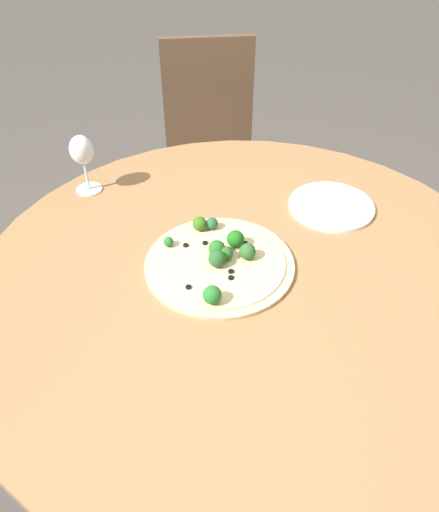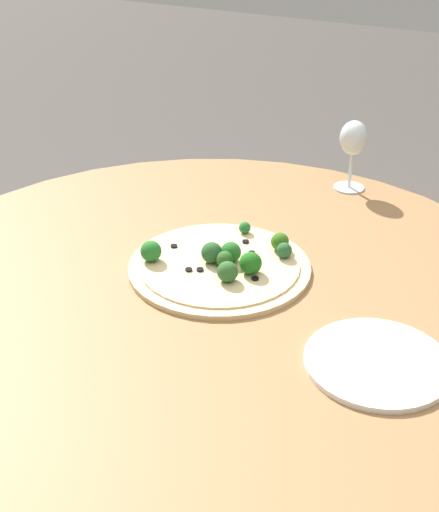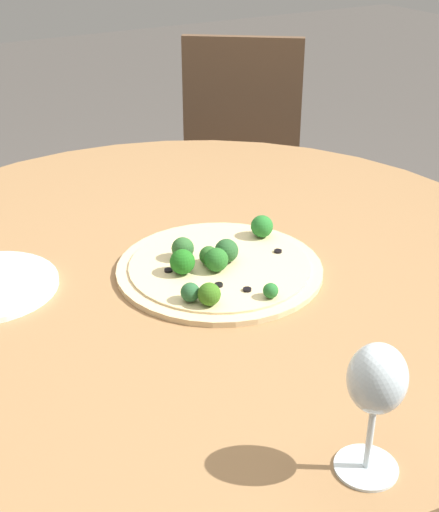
% 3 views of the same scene
% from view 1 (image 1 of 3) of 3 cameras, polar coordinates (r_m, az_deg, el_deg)
% --- Properties ---
extents(ground_plane, '(12.00, 12.00, 0.00)m').
position_cam_1_polar(ground_plane, '(1.78, 2.49, -19.98)').
color(ground_plane, '#4C4742').
extents(dining_table, '(1.32, 1.32, 0.75)m').
position_cam_1_polar(dining_table, '(1.23, 3.40, -4.03)').
color(dining_table, olive).
rests_on(dining_table, ground_plane).
extents(chair_2, '(0.56, 0.56, 0.93)m').
position_cam_1_polar(chair_2, '(2.19, -0.97, 11.74)').
color(chair_2, brown).
rests_on(chair_2, ground_plane).
extents(pizza, '(0.36, 0.36, 0.06)m').
position_cam_1_polar(pizza, '(1.19, 0.01, -0.53)').
color(pizza, '#DBBC89').
rests_on(pizza, dining_table).
extents(wine_glass, '(0.07, 0.07, 0.17)m').
position_cam_1_polar(wine_glass, '(1.45, -15.45, 11.33)').
color(wine_glass, silver).
rests_on(wine_glass, dining_table).
extents(plate_near, '(0.24, 0.24, 0.01)m').
position_cam_1_polar(plate_near, '(1.42, 12.66, 5.60)').
color(plate_near, white).
rests_on(plate_near, dining_table).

